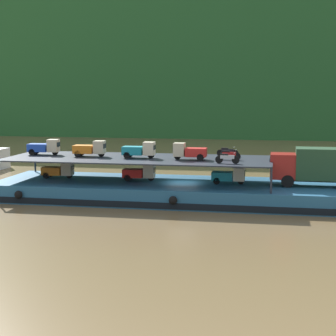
% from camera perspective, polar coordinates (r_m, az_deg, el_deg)
% --- Properties ---
extents(ground_plane, '(400.00, 400.00, 0.00)m').
position_cam_1_polar(ground_plane, '(47.22, 1.50, -3.29)').
color(ground_plane, brown).
extents(hillside_far_bank, '(127.49, 28.06, 43.53)m').
position_cam_1_polar(hillside_far_bank, '(121.97, 7.47, 14.96)').
color(hillside_far_bank, '#235628').
rests_on(hillside_far_bank, ground).
extents(cargo_barge, '(31.60, 9.23, 1.50)m').
position_cam_1_polar(cargo_barge, '(47.06, 1.50, -2.40)').
color(cargo_barge, '#23567A').
rests_on(cargo_barge, ground).
extents(covered_lorry, '(7.87, 2.34, 3.10)m').
position_cam_1_polar(covered_lorry, '(46.33, 14.86, 0.25)').
color(covered_lorry, maroon).
rests_on(covered_lorry, cargo_barge).
extents(cargo_rack, '(22.40, 7.90, 2.00)m').
position_cam_1_polar(cargo_rack, '(47.44, -3.02, 0.96)').
color(cargo_rack, '#232833').
rests_on(cargo_rack, cargo_barge).
extents(mini_truck_lower_stern, '(2.77, 1.26, 1.38)m').
position_cam_1_polar(mini_truck_lower_stern, '(50.26, -11.10, -0.23)').
color(mini_truck_lower_stern, orange).
rests_on(mini_truck_lower_stern, cargo_barge).
extents(mini_truck_lower_aft, '(2.77, 1.26, 1.38)m').
position_cam_1_polar(mini_truck_lower_aft, '(47.99, -2.90, -0.46)').
color(mini_truck_lower_aft, red).
rests_on(mini_truck_lower_aft, cargo_barge).
extents(mini_truck_lower_mid, '(2.75, 1.21, 1.38)m').
position_cam_1_polar(mini_truck_lower_mid, '(46.48, 6.24, -0.77)').
color(mini_truck_lower_mid, teal).
rests_on(mini_truck_lower_mid, cargo_barge).
extents(mini_truck_upper_stern, '(2.79, 1.29, 1.38)m').
position_cam_1_polar(mini_truck_upper_stern, '(50.86, -12.49, 2.10)').
color(mini_truck_upper_stern, '#1E47B7').
rests_on(mini_truck_upper_stern, cargo_rack).
extents(mini_truck_upper_mid, '(2.78, 1.27, 1.38)m').
position_cam_1_polar(mini_truck_upper_mid, '(48.76, -7.95, 1.97)').
color(mini_truck_upper_mid, orange).
rests_on(mini_truck_upper_mid, cargo_rack).
extents(mini_truck_upper_fore, '(2.75, 1.22, 1.38)m').
position_cam_1_polar(mini_truck_upper_fore, '(47.21, -2.93, 1.85)').
color(mini_truck_upper_fore, teal).
rests_on(mini_truck_upper_fore, cargo_rack).
extents(mini_truck_upper_bow, '(2.76, 1.23, 1.38)m').
position_cam_1_polar(mini_truck_upper_bow, '(46.01, 2.19, 1.70)').
color(mini_truck_upper_bow, red).
rests_on(mini_truck_upper_bow, cargo_rack).
extents(motorcycle_upper_port, '(1.90, 0.55, 0.87)m').
position_cam_1_polar(motorcycle_upper_port, '(43.81, 6.04, 1.02)').
color(motorcycle_upper_port, black).
rests_on(motorcycle_upper_port, cargo_rack).
extents(motorcycle_upper_centre, '(1.90, 0.55, 0.87)m').
position_cam_1_polar(motorcycle_upper_centre, '(46.17, 6.21, 1.36)').
color(motorcycle_upper_centre, black).
rests_on(motorcycle_upper_centre, cargo_rack).
extents(motorcycle_upper_stbd, '(1.90, 0.55, 0.87)m').
position_cam_1_polar(motorcycle_upper_stbd, '(48.54, 6.07, 1.67)').
color(motorcycle_upper_stbd, black).
rests_on(motorcycle_upper_stbd, cargo_rack).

